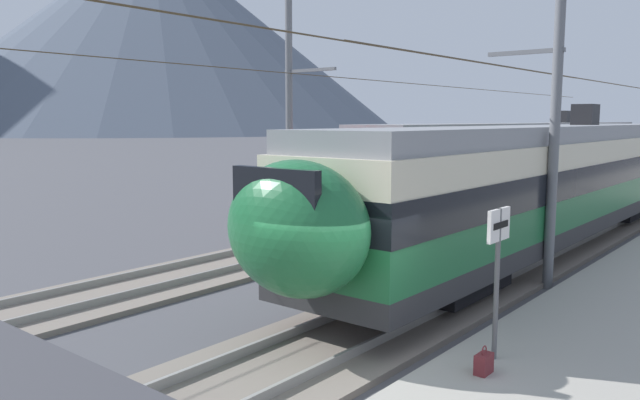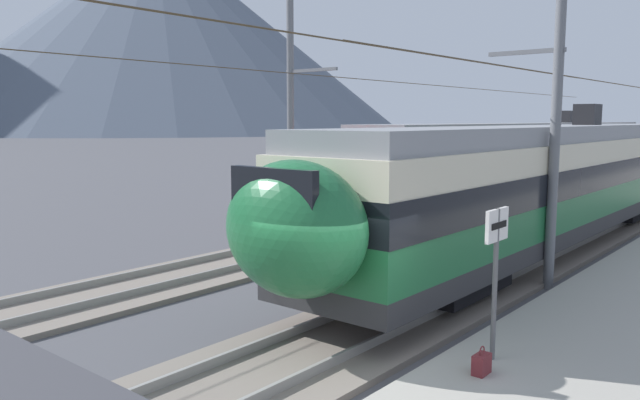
{
  "view_description": "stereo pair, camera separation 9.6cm",
  "coord_description": "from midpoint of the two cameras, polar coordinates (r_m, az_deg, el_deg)",
  "views": [
    {
      "loc": [
        -7.57,
        -5.4,
        4.03
      ],
      "look_at": [
        3.43,
        3.6,
        2.19
      ],
      "focal_mm": 34.97,
      "sensor_mm": 36.0,
      "label": 1
    },
    {
      "loc": [
        -7.51,
        -5.48,
        4.03
      ],
      "look_at": [
        3.43,
        3.6,
        2.19
      ],
      "focal_mm": 34.97,
      "sensor_mm": 36.0,
      "label": 2
    }
  ],
  "objects": [
    {
      "name": "catenary_mast_mid",
      "position": [
        15.64,
        20.08,
        5.96
      ],
      "size": [
        47.86,
        1.85,
        7.15
      ],
      "color": "slate",
      "rests_on": "ground"
    },
    {
      "name": "train_near_platform",
      "position": [
        19.63,
        19.47,
        1.66
      ],
      "size": [
        23.51,
        2.91,
        4.27
      ],
      "color": "#2D2D30",
      "rests_on": "track_near"
    },
    {
      "name": "track_near",
      "position": [
        10.78,
        -1.85,
        -14.2
      ],
      "size": [
        120.0,
        3.0,
        0.28
      ],
      "color": "slate",
      "rests_on": "ground"
    },
    {
      "name": "train_far_track",
      "position": [
        35.18,
        18.45,
        4.07
      ],
      "size": [
        32.66,
        2.95,
        4.27
      ],
      "color": "#2D2D30",
      "rests_on": "track_far"
    },
    {
      "name": "handbag_near_sign",
      "position": [
        9.78,
        14.48,
        -14.28
      ],
      "size": [
        0.32,
        0.18,
        0.43
      ],
      "color": "maroon",
      "rests_on": "platform_slab"
    },
    {
      "name": "track_far",
      "position": [
        15.15,
        -19.14,
        -8.21
      ],
      "size": [
        120.0,
        3.0,
        0.28
      ],
      "color": "slate",
      "rests_on": "ground"
    },
    {
      "name": "ground_plane",
      "position": [
        10.13,
        3.34,
        -16.08
      ],
      "size": [
        400.0,
        400.0,
        0.0
      ],
      "primitive_type": "plane",
      "color": "#4C4C51"
    },
    {
      "name": "platform_sign",
      "position": [
        9.95,
        15.7,
        -4.41
      ],
      "size": [
        0.7,
        0.08,
        2.38
      ],
      "color": "#59595B",
      "rests_on": "platform_slab"
    },
    {
      "name": "mountain_right_ridge",
      "position": [
        226.29,
        -14.94,
        14.53
      ],
      "size": [
        165.24,
        165.24,
        66.3
      ],
      "primitive_type": "cone",
      "color": "#515B6B",
      "rests_on": "ground"
    },
    {
      "name": "catenary_mast_far_side",
      "position": [
        21.27,
        -2.69,
        7.79
      ],
      "size": [
        47.86,
        2.14,
        8.1
      ],
      "color": "slate",
      "rests_on": "ground"
    }
  ]
}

